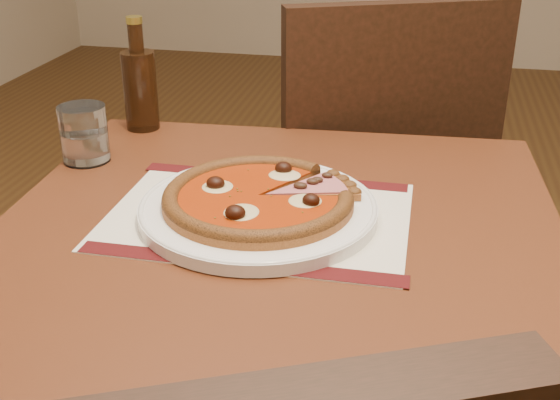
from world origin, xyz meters
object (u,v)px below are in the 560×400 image
Objects in this scene: chair_far at (371,181)px; water_glass at (84,134)px; bottle at (140,86)px; plate at (258,210)px; pizza at (258,197)px; table at (277,286)px.

chair_far reaches higher than water_glass.
chair_far reaches higher than bottle.
plate is 1.62× the size of bottle.
pizza is at bearing 47.73° from plate.
water_glass is (-0.46, -0.45, 0.24)m from chair_far.
table is 3.08× the size of pizza.
bottle is (-0.31, 0.32, 0.07)m from plate.
table is 0.43m from water_glass.
water_glass reaches higher than plate.
water_glass is 0.18m from bottle.
chair_far is 0.68m from water_glass.
plate is at bearing -132.27° from pizza.
chair_far is 0.64m from pizza.
chair_far is 10.08× the size of water_glass.
pizza is 0.45m from bottle.
chair_far is at bearing 44.32° from water_glass.
plate is (-0.12, -0.59, 0.20)m from chair_far.
pizza reaches higher than plate.
table is 0.14m from pizza.
bottle is at bearing 79.70° from water_glass.
water_glass is (-0.34, 0.15, 0.04)m from plate.
bottle is at bearing 133.62° from plate.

